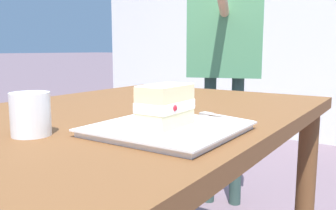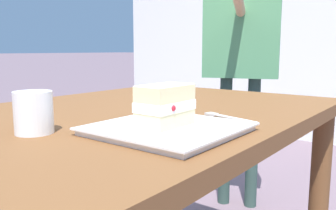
{
  "view_description": "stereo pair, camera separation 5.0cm",
  "coord_description": "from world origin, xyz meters",
  "px_view_note": "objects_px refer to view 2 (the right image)",
  "views": [
    {
      "loc": [
        0.79,
        0.66,
        0.91
      ],
      "look_at": [
        0.17,
        0.25,
        0.79
      ],
      "focal_mm": 38.32,
      "sensor_mm": 36.0,
      "label": 1
    },
    {
      "loc": [
        0.76,
        0.7,
        0.91
      ],
      "look_at": [
        0.17,
        0.25,
        0.79
      ],
      "focal_mm": 38.32,
      "sensor_mm": 36.0,
      "label": 2
    }
  ],
  "objects_px": {
    "patio_table": "(136,145)",
    "diner_person": "(242,33)",
    "cake_slice": "(165,105)",
    "coffee_cup": "(34,112)",
    "dessert_fork": "(227,117)",
    "dessert_plate": "(168,129)"
  },
  "relations": [
    {
      "from": "dessert_fork",
      "to": "diner_person",
      "type": "xyz_separation_m",
      "value": [
        -1.04,
        -0.48,
        0.26
      ]
    },
    {
      "from": "cake_slice",
      "to": "diner_person",
      "type": "bearing_deg",
      "value": -160.38
    },
    {
      "from": "cake_slice",
      "to": "coffee_cup",
      "type": "relative_size",
      "value": 1.39
    },
    {
      "from": "dessert_plate",
      "to": "cake_slice",
      "type": "distance_m",
      "value": 0.05
    },
    {
      "from": "cake_slice",
      "to": "dessert_fork",
      "type": "height_order",
      "value": "cake_slice"
    },
    {
      "from": "patio_table",
      "to": "diner_person",
      "type": "relative_size",
      "value": 0.86
    },
    {
      "from": "coffee_cup",
      "to": "dessert_fork",
      "type": "bearing_deg",
      "value": 147.6
    },
    {
      "from": "dessert_plate",
      "to": "diner_person",
      "type": "xyz_separation_m",
      "value": [
        -1.25,
        -0.45,
        0.25
      ]
    },
    {
      "from": "cake_slice",
      "to": "dessert_fork",
      "type": "bearing_deg",
      "value": 172.58
    },
    {
      "from": "dessert_plate",
      "to": "coffee_cup",
      "type": "xyz_separation_m",
      "value": [
        0.17,
        -0.22,
        0.04
      ]
    },
    {
      "from": "patio_table",
      "to": "dessert_fork",
      "type": "distance_m",
      "value": 0.3
    },
    {
      "from": "dessert_fork",
      "to": "diner_person",
      "type": "height_order",
      "value": "diner_person"
    },
    {
      "from": "dessert_fork",
      "to": "diner_person",
      "type": "relative_size",
      "value": 0.11
    },
    {
      "from": "patio_table",
      "to": "diner_person",
      "type": "height_order",
      "value": "diner_person"
    },
    {
      "from": "patio_table",
      "to": "dessert_plate",
      "type": "distance_m",
      "value": 0.33
    },
    {
      "from": "dessert_fork",
      "to": "coffee_cup",
      "type": "distance_m",
      "value": 0.46
    },
    {
      "from": "diner_person",
      "to": "coffee_cup",
      "type": "bearing_deg",
      "value": 9.21
    },
    {
      "from": "diner_person",
      "to": "patio_table",
      "type": "bearing_deg",
      "value": 10.36
    },
    {
      "from": "dessert_fork",
      "to": "cake_slice",
      "type": "bearing_deg",
      "value": -7.42
    },
    {
      "from": "dessert_fork",
      "to": "diner_person",
      "type": "bearing_deg",
      "value": -155.31
    },
    {
      "from": "patio_table",
      "to": "coffee_cup",
      "type": "bearing_deg",
      "value": 5.63
    },
    {
      "from": "patio_table",
      "to": "diner_person",
      "type": "xyz_separation_m",
      "value": [
        -1.08,
        -0.2,
        0.37
      ]
    }
  ]
}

